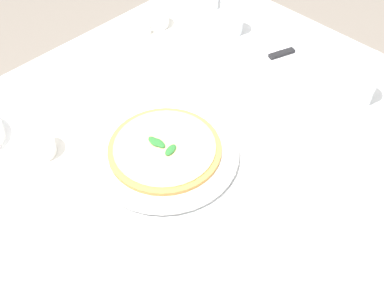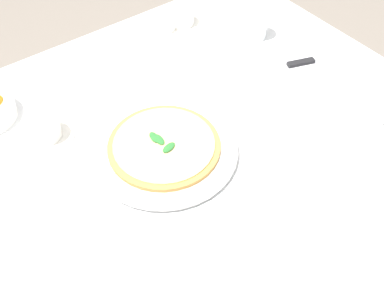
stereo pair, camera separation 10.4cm
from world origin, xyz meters
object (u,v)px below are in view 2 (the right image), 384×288
(pizza_plate, at_px, (164,149))
(napkin_folded, at_px, (316,64))
(water_glass_near_left, at_px, (378,99))
(coffee_cup_far_left, at_px, (43,128))
(water_glass_near_right, at_px, (256,23))
(pizza, at_px, (164,145))
(coffee_cup_center_back, at_px, (181,17))
(dinner_knife, at_px, (318,59))

(pizza_plate, xyz_separation_m, napkin_folded, (0.50, 0.01, -0.00))
(napkin_folded, bearing_deg, water_glass_near_left, -79.74)
(coffee_cup_far_left, bearing_deg, napkin_folded, -15.56)
(water_glass_near_right, bearing_deg, pizza, -155.12)
(pizza_plate, distance_m, napkin_folded, 0.50)
(pizza_plate, bearing_deg, coffee_cup_center_back, 49.95)
(coffee_cup_center_back, bearing_deg, pizza_plate, -130.05)
(pizza, bearing_deg, water_glass_near_left, -23.66)
(water_glass_near_right, height_order, napkin_folded, water_glass_near_right)
(pizza, relative_size, water_glass_near_right, 2.45)
(coffee_cup_center_back, relative_size, water_glass_near_left, 1.02)
(pizza, bearing_deg, pizza_plate, -54.65)
(coffee_cup_center_back, relative_size, napkin_folded, 0.52)
(pizza, distance_m, water_glass_near_left, 0.51)
(water_glass_near_right, bearing_deg, coffee_cup_center_back, 128.40)
(napkin_folded, bearing_deg, dinner_knife, -0.14)
(coffee_cup_far_left, height_order, water_glass_near_left, water_glass_near_left)
(water_glass_near_left, bearing_deg, coffee_cup_far_left, 148.27)
(coffee_cup_center_back, distance_m, water_glass_near_left, 0.61)
(water_glass_near_left, bearing_deg, coffee_cup_center_back, 103.15)
(dinner_knife, bearing_deg, pizza_plate, -159.23)
(coffee_cup_center_back, distance_m, water_glass_near_right, 0.22)
(pizza, height_order, coffee_cup_far_left, coffee_cup_far_left)
(coffee_cup_far_left, bearing_deg, water_glass_near_right, 1.07)
(pizza, relative_size, water_glass_near_left, 1.96)
(pizza_plate, height_order, water_glass_near_right, water_glass_near_right)
(coffee_cup_far_left, xyz_separation_m, water_glass_near_right, (0.66, 0.01, 0.01))
(coffee_cup_far_left, bearing_deg, dinner_knife, -15.58)
(coffee_cup_center_back, distance_m, coffee_cup_far_left, 0.55)
(coffee_cup_center_back, distance_m, napkin_folded, 0.42)
(coffee_cup_far_left, distance_m, dinner_knife, 0.72)
(pizza_plate, bearing_deg, coffee_cup_far_left, 133.51)
(pizza_plate, bearing_deg, napkin_folded, 1.14)
(coffee_cup_center_back, xyz_separation_m, water_glass_near_right, (0.14, -0.17, 0.02))
(coffee_cup_far_left, distance_m, water_glass_near_left, 0.77)
(pizza, height_order, napkin_folded, pizza)
(dinner_knife, bearing_deg, pizza, -159.24)
(pizza_plate, height_order, coffee_cup_center_back, coffee_cup_center_back)
(water_glass_near_left, height_order, napkin_folded, water_glass_near_left)
(water_glass_near_right, bearing_deg, pizza_plate, -155.10)
(pizza, xyz_separation_m, coffee_cup_center_back, (0.33, 0.39, 0.00))
(coffee_cup_far_left, distance_m, napkin_folded, 0.72)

